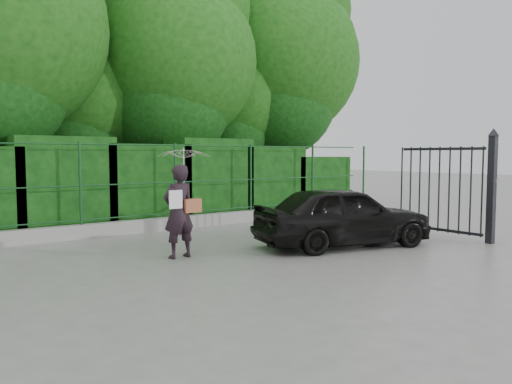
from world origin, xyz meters
TOP-DOWN VIEW (x-y plane):
  - ground at (0.00, 0.00)m, footprint 80.00×80.00m
  - kerb at (0.00, 4.50)m, footprint 14.00×0.25m
  - fence at (0.22, 4.50)m, footprint 14.13×0.06m
  - hedge at (-0.00, 5.50)m, footprint 14.20×1.20m
  - trees at (1.14, 7.74)m, footprint 17.10×6.15m
  - gate at (4.60, -0.72)m, footprint 0.22×2.33m
  - woman at (-1.09, 1.42)m, footprint 0.92×0.93m
  - car at (1.96, 0.42)m, footprint 3.83×2.31m

SIDE VIEW (x-z plane):
  - ground at x=0.00m, z-range 0.00..0.00m
  - kerb at x=0.00m, z-range 0.00..0.30m
  - car at x=1.96m, z-range 0.00..1.22m
  - hedge at x=0.00m, z-range -0.11..2.15m
  - gate at x=4.60m, z-range 0.01..2.37m
  - fence at x=0.22m, z-range 0.30..2.10m
  - woman at x=-1.09m, z-range 0.30..2.26m
  - trees at x=1.14m, z-range 0.58..8.66m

